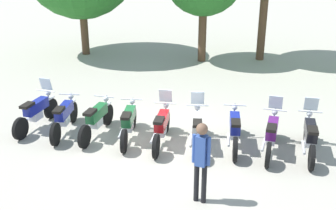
{
  "coord_description": "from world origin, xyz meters",
  "views": [
    {
      "loc": [
        2.97,
        -9.92,
        5.27
      ],
      "look_at": [
        0.0,
        0.5,
        0.9
      ],
      "focal_mm": 44.53,
      "sensor_mm": 36.0,
      "label": 1
    }
  ],
  "objects_px": {
    "motorcycle_6": "(234,129)",
    "motorcycle_7": "(271,134)",
    "motorcycle_4": "(162,126)",
    "motorcycle_2": "(97,119)",
    "motorcycle_3": "(129,122)",
    "person_0": "(201,156)",
    "motorcycle_1": "(64,116)",
    "motorcycle_8": "(310,136)",
    "motorcycle_5": "(197,129)",
    "motorcycle_0": "(36,111)"
  },
  "relations": [
    {
      "from": "motorcycle_1",
      "to": "motorcycle_6",
      "type": "height_order",
      "value": "same"
    },
    {
      "from": "motorcycle_5",
      "to": "motorcycle_8",
      "type": "height_order",
      "value": "same"
    },
    {
      "from": "motorcycle_7",
      "to": "person_0",
      "type": "relative_size",
      "value": 1.2
    },
    {
      "from": "motorcycle_1",
      "to": "motorcycle_4",
      "type": "distance_m",
      "value": 2.89
    },
    {
      "from": "motorcycle_0",
      "to": "motorcycle_1",
      "type": "relative_size",
      "value": 1.01
    },
    {
      "from": "motorcycle_6",
      "to": "motorcycle_7",
      "type": "height_order",
      "value": "motorcycle_7"
    },
    {
      "from": "motorcycle_8",
      "to": "motorcycle_2",
      "type": "bearing_deg",
      "value": 91.96
    },
    {
      "from": "motorcycle_8",
      "to": "person_0",
      "type": "relative_size",
      "value": 1.2
    },
    {
      "from": "motorcycle_0",
      "to": "motorcycle_2",
      "type": "height_order",
      "value": "motorcycle_0"
    },
    {
      "from": "motorcycle_3",
      "to": "person_0",
      "type": "height_order",
      "value": "person_0"
    },
    {
      "from": "motorcycle_3",
      "to": "motorcycle_7",
      "type": "xyz_separation_m",
      "value": [
        3.86,
        0.31,
        0.01
      ]
    },
    {
      "from": "motorcycle_7",
      "to": "motorcycle_2",
      "type": "bearing_deg",
      "value": 95.72
    },
    {
      "from": "motorcycle_2",
      "to": "motorcycle_8",
      "type": "distance_m",
      "value": 5.8
    },
    {
      "from": "motorcycle_6",
      "to": "motorcycle_4",
      "type": "bearing_deg",
      "value": 91.81
    },
    {
      "from": "motorcycle_0",
      "to": "motorcycle_4",
      "type": "distance_m",
      "value": 3.85
    },
    {
      "from": "motorcycle_3",
      "to": "motorcycle_7",
      "type": "height_order",
      "value": "motorcycle_7"
    },
    {
      "from": "motorcycle_7",
      "to": "motorcycle_8",
      "type": "height_order",
      "value": "same"
    },
    {
      "from": "motorcycle_6",
      "to": "motorcycle_2",
      "type": "bearing_deg",
      "value": 86.45
    },
    {
      "from": "motorcycle_5",
      "to": "person_0",
      "type": "xyz_separation_m",
      "value": [
        0.61,
        -2.48,
        0.57
      ]
    },
    {
      "from": "motorcycle_0",
      "to": "motorcycle_8",
      "type": "distance_m",
      "value": 7.72
    },
    {
      "from": "motorcycle_4",
      "to": "motorcycle_7",
      "type": "height_order",
      "value": "same"
    },
    {
      "from": "motorcycle_8",
      "to": "motorcycle_1",
      "type": "bearing_deg",
      "value": 92.14
    },
    {
      "from": "motorcycle_1",
      "to": "motorcycle_6",
      "type": "distance_m",
      "value": 4.84
    },
    {
      "from": "motorcycle_2",
      "to": "motorcycle_3",
      "type": "height_order",
      "value": "same"
    },
    {
      "from": "motorcycle_1",
      "to": "motorcycle_0",
      "type": "bearing_deg",
      "value": 74.79
    },
    {
      "from": "motorcycle_7",
      "to": "motorcycle_4",
      "type": "bearing_deg",
      "value": 98.25
    },
    {
      "from": "motorcycle_4",
      "to": "person_0",
      "type": "bearing_deg",
      "value": -153.09
    },
    {
      "from": "motorcycle_5",
      "to": "motorcycle_2",
      "type": "bearing_deg",
      "value": 79.65
    },
    {
      "from": "motorcycle_1",
      "to": "person_0",
      "type": "xyz_separation_m",
      "value": [
        4.46,
        -2.28,
        0.59
      ]
    },
    {
      "from": "motorcycle_0",
      "to": "motorcycle_6",
      "type": "distance_m",
      "value": 5.79
    },
    {
      "from": "motorcycle_6",
      "to": "person_0",
      "type": "relative_size",
      "value": 1.19
    },
    {
      "from": "motorcycle_5",
      "to": "motorcycle_7",
      "type": "distance_m",
      "value": 1.95
    },
    {
      "from": "motorcycle_5",
      "to": "motorcycle_8",
      "type": "distance_m",
      "value": 2.92
    },
    {
      "from": "motorcycle_2",
      "to": "motorcycle_3",
      "type": "distance_m",
      "value": 0.96
    },
    {
      "from": "motorcycle_3",
      "to": "motorcycle_8",
      "type": "height_order",
      "value": "motorcycle_8"
    },
    {
      "from": "motorcycle_4",
      "to": "motorcycle_6",
      "type": "distance_m",
      "value": 1.96
    },
    {
      "from": "motorcycle_4",
      "to": "motorcycle_0",
      "type": "bearing_deg",
      "value": 83.98
    },
    {
      "from": "motorcycle_5",
      "to": "motorcycle_6",
      "type": "relative_size",
      "value": 0.99
    },
    {
      "from": "motorcycle_6",
      "to": "motorcycle_8",
      "type": "bearing_deg",
      "value": -96.32
    },
    {
      "from": "motorcycle_3",
      "to": "motorcycle_4",
      "type": "height_order",
      "value": "motorcycle_4"
    },
    {
      "from": "motorcycle_2",
      "to": "motorcycle_5",
      "type": "distance_m",
      "value": 2.88
    },
    {
      "from": "motorcycle_7",
      "to": "motorcycle_8",
      "type": "relative_size",
      "value": 1.0
    },
    {
      "from": "motorcycle_8",
      "to": "person_0",
      "type": "distance_m",
      "value": 3.7
    },
    {
      "from": "motorcycle_0",
      "to": "motorcycle_6",
      "type": "xyz_separation_m",
      "value": [
        5.77,
        0.4,
        -0.01
      ]
    },
    {
      "from": "motorcycle_0",
      "to": "motorcycle_2",
      "type": "xyz_separation_m",
      "value": [
        1.92,
        0.02,
        -0.01
      ]
    },
    {
      "from": "motorcycle_4",
      "to": "person_0",
      "type": "distance_m",
      "value": 2.91
    },
    {
      "from": "motorcycle_2",
      "to": "motorcycle_3",
      "type": "bearing_deg",
      "value": -88.71
    },
    {
      "from": "motorcycle_6",
      "to": "motorcycle_7",
      "type": "distance_m",
      "value": 0.97
    },
    {
      "from": "motorcycle_5",
      "to": "person_0",
      "type": "relative_size",
      "value": 1.18
    },
    {
      "from": "motorcycle_0",
      "to": "motorcycle_5",
      "type": "relative_size",
      "value": 1.01
    }
  ]
}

